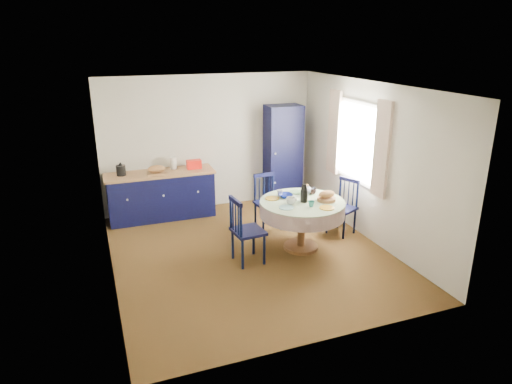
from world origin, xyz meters
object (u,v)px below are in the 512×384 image
at_px(cobalt_bowl, 285,196).
at_px(mug_b, 311,204).
at_px(dining_table, 303,209).
at_px(mug_c, 312,191).
at_px(pantry_cabinet, 283,155).
at_px(chair_right, 343,206).
at_px(kitchen_counter, 161,194).
at_px(chair_far, 267,201).
at_px(mug_a, 291,201).
at_px(chair_left, 245,230).
at_px(mug_d, 280,193).

bearing_deg(cobalt_bowl, mug_b, -70.10).
relative_size(dining_table, mug_c, 10.72).
distance_m(pantry_cabinet, chair_right, 1.88).
xyz_separation_m(kitchen_counter, pantry_cabinet, (2.40, 0.04, 0.51)).
xyz_separation_m(chair_far, cobalt_bowl, (0.02, -0.69, 0.33)).
distance_m(kitchen_counter, mug_c, 2.79).
distance_m(kitchen_counter, chair_far, 1.96).
height_order(kitchen_counter, mug_a, kitchen_counter).
distance_m(chair_right, mug_b, 1.11).
bearing_deg(cobalt_bowl, mug_c, -1.50).
xyz_separation_m(pantry_cabinet, dining_table, (-0.59, -2.10, -0.30)).
xyz_separation_m(mug_a, cobalt_bowl, (0.06, 0.32, -0.03)).
height_order(kitchen_counter, chair_far, kitchen_counter).
bearing_deg(chair_left, kitchen_counter, 16.23).
bearing_deg(mug_c, mug_a, -149.23).
relative_size(mug_c, mug_d, 1.22).
height_order(mug_a, cobalt_bowl, mug_a).
relative_size(mug_a, mug_b, 1.45).
bearing_deg(mug_a, kitchen_counter, 126.71).
relative_size(dining_table, mug_a, 9.48).
xyz_separation_m(dining_table, mug_b, (0.01, -0.26, 0.17)).
distance_m(pantry_cabinet, mug_d, 1.93).
xyz_separation_m(pantry_cabinet, mug_a, (-0.82, -2.16, -0.12)).
distance_m(kitchen_counter, mug_d, 2.36).
xyz_separation_m(chair_far, chair_right, (1.09, -0.64, -0.01)).
relative_size(mug_b, cobalt_bowl, 0.43).
relative_size(mug_c, cobalt_bowl, 0.55).
relative_size(kitchen_counter, dining_table, 1.49).
relative_size(chair_right, mug_b, 9.87).
bearing_deg(pantry_cabinet, mug_d, -113.22).
height_order(pantry_cabinet, mug_c, pantry_cabinet).
bearing_deg(dining_table, pantry_cabinet, 74.26).
bearing_deg(chair_far, kitchen_counter, 141.97).
relative_size(dining_table, mug_b, 13.73).
height_order(pantry_cabinet, mug_a, pantry_cabinet).
bearing_deg(cobalt_bowl, mug_a, -99.93).
height_order(mug_a, mug_d, mug_a).
relative_size(pantry_cabinet, mug_a, 14.05).
distance_m(kitchen_counter, dining_table, 2.74).
xyz_separation_m(pantry_cabinet, chair_left, (-1.56, -2.22, -0.45)).
bearing_deg(mug_a, chair_right, 18.09).
distance_m(dining_table, chair_right, 0.97).
distance_m(chair_left, mug_c, 1.34).
xyz_separation_m(kitchen_counter, chair_far, (1.62, -1.11, 0.03)).
xyz_separation_m(mug_b, cobalt_bowl, (-0.18, 0.51, -0.02)).
distance_m(dining_table, mug_c, 0.41).
height_order(mug_b, mug_d, mug_d).
distance_m(pantry_cabinet, chair_left, 2.75).
xyz_separation_m(dining_table, mug_c, (0.28, 0.24, 0.17)).
height_order(pantry_cabinet, chair_far, pantry_cabinet).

